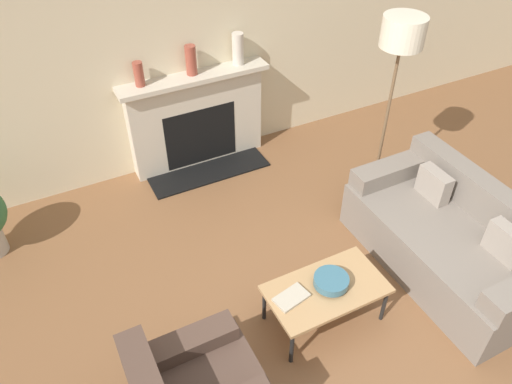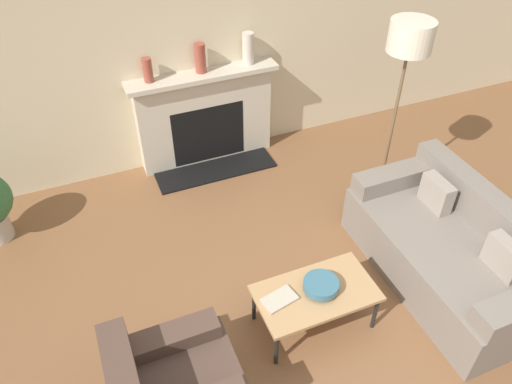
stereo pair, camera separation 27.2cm
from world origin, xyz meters
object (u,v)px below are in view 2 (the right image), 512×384
object	(u,v)px
coffee_table	(316,295)
book	(279,299)
bowl	(321,285)
mantel_vase_center_left	(200,58)
couch	(450,251)
mantel_vase_left	(148,70)
mantel_vase_center_right	(248,48)
floor_lamp	(406,59)
fireplace	(206,119)

from	to	relation	value
coffee_table	book	distance (m)	0.30
bowl	mantel_vase_center_left	distance (m)	2.62
couch	bowl	world-z (taller)	couch
mantel_vase_left	mantel_vase_center_right	xyz separation A→B (m)	(1.06, 0.00, 0.04)
coffee_table	bowl	xyz separation A→B (m)	(0.04, 0.01, 0.09)
floor_lamp	mantel_vase_left	xyz separation A→B (m)	(-1.99, 1.34, -0.34)
fireplace	mantel_vase_center_left	size ratio (longest dim) A/B	5.27
mantel_vase_center_left	mantel_vase_center_right	bearing A→B (deg)	0.00
couch	mantel_vase_center_right	size ratio (longest dim) A/B	5.41
bowl	fireplace	bearing A→B (deg)	92.48
floor_lamp	mantel_vase_center_left	world-z (taller)	floor_lamp
mantel_vase_left	couch	bearing A→B (deg)	-52.55
fireplace	mantel_vase_center_right	bearing A→B (deg)	1.66
fireplace	mantel_vase_center_right	world-z (taller)	mantel_vase_center_right
mantel_vase_center_right	coffee_table	bearing A→B (deg)	-100.20
fireplace	book	world-z (taller)	fireplace
couch	mantel_vase_left	world-z (taller)	mantel_vase_left
couch	floor_lamp	bearing A→B (deg)	175.82
fireplace	couch	size ratio (longest dim) A/B	0.89
fireplace	mantel_vase_center_left	xyz separation A→B (m)	(-0.00, 0.01, 0.70)
floor_lamp	mantel_vase_center_left	size ratio (longest dim) A/B	6.18
mantel_vase_center_right	bowl	bearing A→B (deg)	-99.32
fireplace	bowl	size ratio (longest dim) A/B	5.85
couch	coffee_table	size ratio (longest dim) A/B	1.94
coffee_table	mantel_vase_center_left	distance (m)	2.65
coffee_table	mantel_vase_center_left	world-z (taller)	mantel_vase_center_left
fireplace	mantel_vase_center_left	bearing A→B (deg)	102.03
couch	mantel_vase_center_left	xyz separation A→B (m)	(-1.37, 2.49, 0.92)
mantel_vase_left	mantel_vase_center_left	bearing A→B (deg)	0.00
mantel_vase_center_right	floor_lamp	bearing A→B (deg)	-55.25
book	mantel_vase_left	xyz separation A→B (m)	(-0.32, 2.47, 0.79)
coffee_table	mantel_vase_left	xyz separation A→B (m)	(-0.61, 2.50, 0.84)
bowl	book	world-z (taller)	bowl
coffee_table	mantel_vase_center_right	size ratio (longest dim) A/B	2.79
coffee_table	bowl	size ratio (longest dim) A/B	3.40
bowl	book	bearing A→B (deg)	175.37
couch	bowl	bearing A→B (deg)	-89.88
coffee_table	bowl	distance (m)	0.09
mantel_vase_center_left	mantel_vase_left	bearing A→B (deg)	180.00
book	mantel_vase_center_right	xyz separation A→B (m)	(0.74, 2.47, 0.84)
fireplace	book	size ratio (longest dim) A/B	5.58
bowl	mantel_vase_left	size ratio (longest dim) A/B	1.12
bowl	mantel_vase_center_left	size ratio (longest dim) A/B	0.90
fireplace	mantel_vase_center_right	xyz separation A→B (m)	(0.52, 0.01, 0.72)
coffee_table	book	xyz separation A→B (m)	(-0.29, 0.03, 0.04)
floor_lamp	mantel_vase_left	distance (m)	2.43
mantel_vase_left	mantel_vase_center_left	distance (m)	0.54
coffee_table	book	size ratio (longest dim) A/B	3.24
mantel_vase_center_left	couch	bearing A→B (deg)	-61.23
mantel_vase_center_left	coffee_table	bearing A→B (deg)	-88.40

